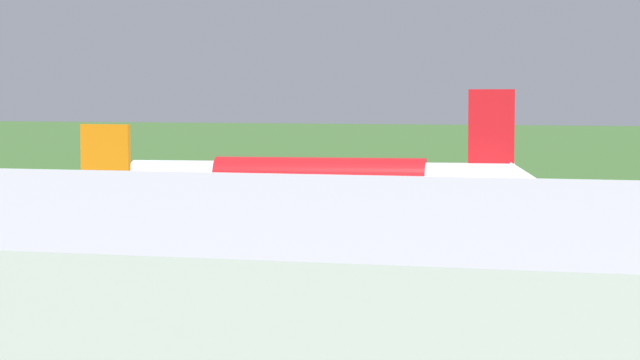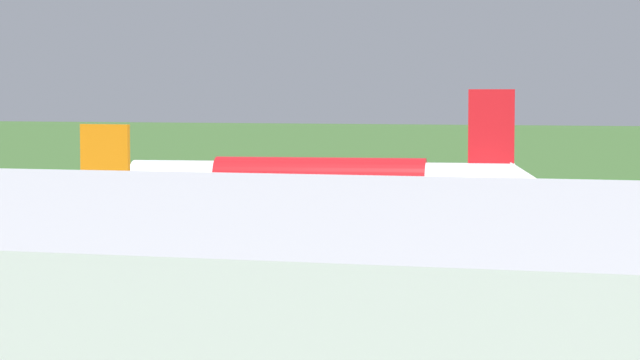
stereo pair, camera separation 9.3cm
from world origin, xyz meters
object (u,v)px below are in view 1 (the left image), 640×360
(service_car_followme, at_px, (276,235))
(no_stopping_sign, at_px, (351,184))
(airliner_main, at_px, (323,181))
(traffic_cone_orange, at_px, (308,189))
(service_truck_fuel, at_px, (576,237))

(service_car_followme, distance_m, no_stopping_sign, 61.27)
(airliner_main, height_order, traffic_cone_orange, airliner_main)
(service_truck_fuel, bearing_deg, traffic_cone_orange, -54.47)
(airliner_main, bearing_deg, service_car_followme, 95.38)
(airliner_main, relative_size, no_stopping_sign, 21.57)
(no_stopping_sign, bearing_deg, service_car_followme, 96.75)
(airliner_main, xyz_separation_m, traffic_cone_orange, (12.49, -37.20, -4.08))
(service_car_followme, xyz_separation_m, service_truck_fuel, (-30.06, -2.13, 0.56))
(airliner_main, distance_m, service_truck_fuel, 41.97)
(service_car_followme, height_order, no_stopping_sign, no_stopping_sign)
(no_stopping_sign, relative_size, traffic_cone_orange, 4.56)
(airliner_main, height_order, service_truck_fuel, airliner_main)
(no_stopping_sign, distance_m, traffic_cone_orange, 9.27)
(traffic_cone_orange, bearing_deg, service_car_followme, 103.03)
(service_car_followme, bearing_deg, service_truck_fuel, -175.94)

